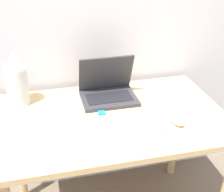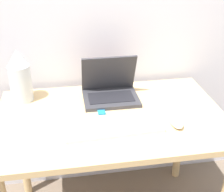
# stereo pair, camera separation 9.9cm
# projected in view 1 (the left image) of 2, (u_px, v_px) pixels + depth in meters

# --- Properties ---
(desk) EXTENTS (1.14, 0.72, 0.74)m
(desk) POSITION_uv_depth(u_px,v_px,m) (112.00, 131.00, 1.61)
(desk) COLOR tan
(desk) RESTS_ON ground_plane
(laptop) EXTENTS (0.30, 0.23, 0.24)m
(laptop) POSITION_uv_depth(u_px,v_px,m) (108.00, 89.00, 1.70)
(laptop) COLOR #333338
(laptop) RESTS_ON desk
(keyboard) EXTENTS (0.46, 0.17, 0.02)m
(keyboard) POSITION_uv_depth(u_px,v_px,m) (116.00, 128.00, 1.44)
(keyboard) COLOR silver
(keyboard) RESTS_ON desk
(mouse) EXTENTS (0.05, 0.10, 0.04)m
(mouse) POSITION_uv_depth(u_px,v_px,m) (177.00, 120.00, 1.49)
(mouse) COLOR white
(mouse) RESTS_ON desk
(vase) EXTENTS (0.11, 0.11, 0.29)m
(vase) POSITION_uv_depth(u_px,v_px,m) (16.00, 79.00, 1.60)
(vase) COLOR silver
(vase) RESTS_ON desk
(mp3_player) EXTENTS (0.04, 0.06, 0.01)m
(mp3_player) POSITION_uv_depth(u_px,v_px,m) (101.00, 112.00, 1.58)
(mp3_player) COLOR #1E7FB7
(mp3_player) RESTS_ON desk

